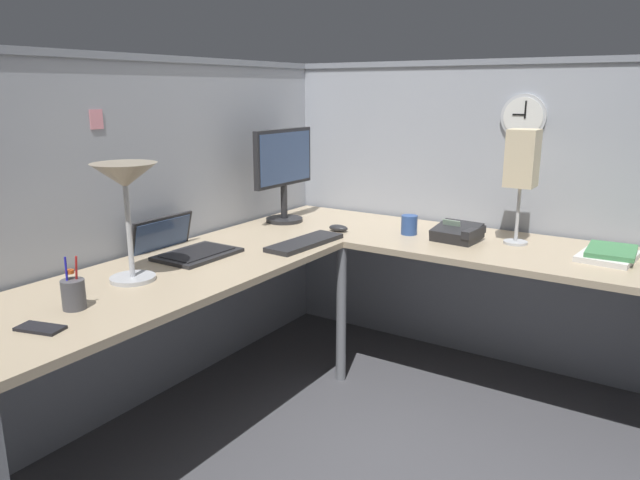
# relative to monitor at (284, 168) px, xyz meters

# --- Properties ---
(ground_plane) EXTENTS (6.80, 6.80, 0.00)m
(ground_plane) POSITION_rel_monitor_xyz_m (-0.35, -0.64, -1.02)
(ground_plane) COLOR #47474C
(cubicle_wall_back) EXTENTS (2.57, 0.12, 1.58)m
(cubicle_wall_back) POSITION_rel_monitor_xyz_m (-0.71, 0.23, -0.23)
(cubicle_wall_back) COLOR #999EA8
(cubicle_wall_back) RESTS_ON ground
(cubicle_wall_right) EXTENTS (0.12, 2.37, 1.58)m
(cubicle_wall_right) POSITION_rel_monitor_xyz_m (0.52, -0.90, -0.23)
(cubicle_wall_right) COLOR #999EA8
(cubicle_wall_right) RESTS_ON ground
(desk) EXTENTS (2.35, 2.15, 0.73)m
(desk) POSITION_rel_monitor_xyz_m (-0.49, -0.69, -0.39)
(desk) COLOR tan
(desk) RESTS_ON ground
(monitor) EXTENTS (0.46, 0.20, 0.50)m
(monitor) POSITION_rel_monitor_xyz_m (0.00, 0.00, 0.00)
(monitor) COLOR #232326
(monitor) RESTS_ON desk
(laptop) EXTENTS (0.34, 0.38, 0.22)m
(laptop) POSITION_rel_monitor_xyz_m (-0.77, 0.00, -0.27)
(laptop) COLOR #232326
(laptop) RESTS_ON desk
(keyboard) EXTENTS (0.44, 0.17, 0.02)m
(keyboard) POSITION_rel_monitor_xyz_m (-0.36, -0.38, -0.28)
(keyboard) COLOR #232326
(keyboard) RESTS_ON desk
(computer_mouse) EXTENTS (0.06, 0.10, 0.03)m
(computer_mouse) POSITION_rel_monitor_xyz_m (-0.04, -0.37, -0.28)
(computer_mouse) COLOR #232326
(computer_mouse) RESTS_ON desk
(desk_lamp_dome) EXTENTS (0.24, 0.24, 0.44)m
(desk_lamp_dome) POSITION_rel_monitor_xyz_m (-1.15, -0.13, 0.07)
(desk_lamp_dome) COLOR #B7BABF
(desk_lamp_dome) RESTS_ON desk
(pen_cup) EXTENTS (0.08, 0.08, 0.18)m
(pen_cup) POSITION_rel_monitor_xyz_m (-1.46, -0.21, -0.24)
(pen_cup) COLOR #4C4C51
(pen_cup) RESTS_ON desk
(cell_phone) EXTENTS (0.10, 0.16, 0.01)m
(cell_phone) POSITION_rel_monitor_xyz_m (-1.62, -0.28, -0.29)
(cell_phone) COLOR black
(cell_phone) RESTS_ON desk
(office_phone) EXTENTS (0.21, 0.22, 0.11)m
(office_phone) POSITION_rel_monitor_xyz_m (0.10, -0.95, -0.26)
(office_phone) COLOR #232326
(office_phone) RESTS_ON desk
(book_stack) EXTENTS (0.30, 0.24, 0.04)m
(book_stack) POSITION_rel_monitor_xyz_m (0.16, -1.60, -0.27)
(book_stack) COLOR silver
(book_stack) RESTS_ON desk
(desk_lamp_paper) EXTENTS (0.13, 0.13, 0.53)m
(desk_lamp_paper) POSITION_rel_monitor_xyz_m (0.20, -1.19, 0.09)
(desk_lamp_paper) COLOR #B7BABF
(desk_lamp_paper) RESTS_ON desk
(coffee_mug) EXTENTS (0.08, 0.08, 0.10)m
(coffee_mug) POSITION_rel_monitor_xyz_m (0.10, -0.70, -0.25)
(coffee_mug) COLOR #2D4C8C
(coffee_mug) RESTS_ON desk
(wall_clock) EXTENTS (0.04, 0.22, 0.22)m
(wall_clock) POSITION_rel_monitor_xyz_m (0.47, -1.12, 0.28)
(wall_clock) COLOR #B7BABF
(pinned_note_leftmost) EXTENTS (0.06, 0.00, 0.08)m
(pinned_note_leftmost) POSITION_rel_monitor_xyz_m (-1.02, 0.18, 0.29)
(pinned_note_leftmost) COLOR pink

